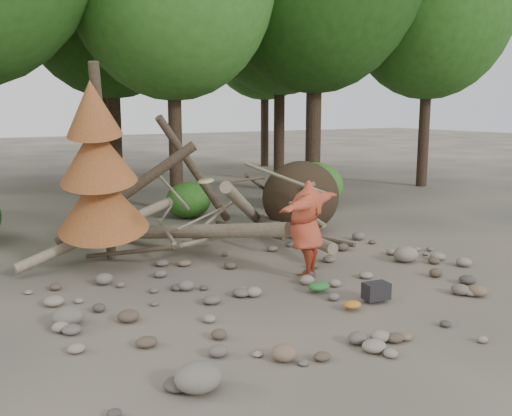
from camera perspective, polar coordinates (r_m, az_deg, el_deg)
ground at (r=10.93m, az=6.18°, el=-8.23°), size 120.00×120.00×0.00m
deadfall_pile at (r=15.21m, az=2.85°, el=0.74°), size 8.55×5.24×3.30m
dead_conifer at (r=12.15m, az=-15.45°, el=3.53°), size 2.06×2.16×4.35m
bush_mid at (r=17.80m, az=-6.79°, el=0.79°), size 1.40×1.40×1.12m
bush_right at (r=19.16m, az=5.76°, el=2.20°), size 2.00×2.00×1.60m
frisbee_thrower at (r=11.38m, az=5.04°, el=-2.02°), size 3.36×1.70×2.05m
backpack at (r=10.44m, az=11.92°, el=-8.43°), size 0.48×0.36×0.30m
cloth_green at (r=10.78m, az=6.30°, el=-8.04°), size 0.43×0.36×0.16m
cloth_orange at (r=9.98m, az=9.59°, el=-9.77°), size 0.33×0.27×0.12m
boulder_front_left at (r=7.28m, az=-5.79°, el=-16.49°), size 0.60×0.54×0.36m
boulder_mid_right at (r=13.21m, az=14.76°, el=-4.49°), size 0.58×0.52×0.35m
boulder_mid_left at (r=9.66m, az=-18.30°, el=-10.23°), size 0.52×0.46×0.31m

